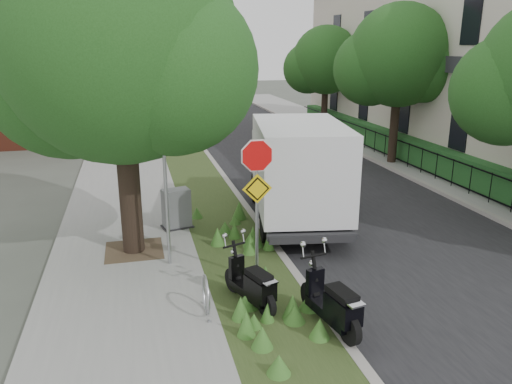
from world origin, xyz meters
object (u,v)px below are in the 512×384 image
sign_assembly (257,181)px  box_truck (296,167)px  scooter_near (254,289)px  scooter_far (336,309)px  utility_cabinet (176,209)px

sign_assembly → box_truck: bearing=59.7°
scooter_near → scooter_far: (1.20, -1.16, 0.03)m
box_truck → utility_cabinet: (-3.45, 0.10, -1.02)m
scooter_far → box_truck: 6.12m
sign_assembly → scooter_near: bearing=-106.5°
sign_assembly → scooter_near: size_ratio=1.95×
sign_assembly → scooter_near: (-0.36, -1.21, -1.81)m
box_truck → utility_cabinet: size_ratio=5.43×
scooter_near → utility_cabinet: utility_cabinet is taller
sign_assembly → utility_cabinet: size_ratio=2.94×
scooter_near → sign_assembly: bearing=73.5°
box_truck → sign_assembly: bearing=-120.3°
sign_assembly → utility_cabinet: bearing=111.2°
scooter_far → box_truck: box_truck is taller
scooter_far → scooter_near: bearing=135.9°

